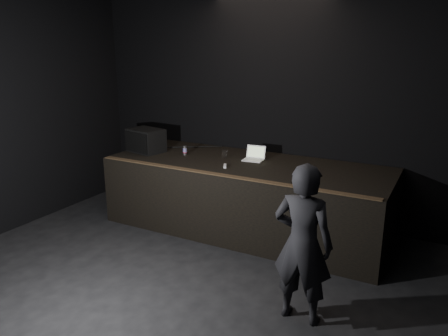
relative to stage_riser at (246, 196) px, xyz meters
name	(u,v)px	position (x,y,z in m)	size (l,w,h in m)	color
ground	(122,330)	(0.00, -2.73, -0.50)	(7.00, 7.00, 0.00)	black
room_walls	(106,119)	(0.00, -2.73, 1.52)	(6.10, 7.10, 3.52)	black
stage_riser	(246,196)	(0.00, 0.00, 0.00)	(4.00, 1.50, 1.00)	black
riser_lip	(223,175)	(0.00, -0.71, 0.51)	(3.92, 0.10, 0.01)	brown
stage_monitor	(146,140)	(-1.67, -0.15, 0.68)	(0.60, 0.49, 0.36)	black
cable	(192,147)	(-1.19, 0.44, 0.51)	(0.02, 0.02, 0.98)	black
laptop	(254,156)	(0.02, 0.20, 0.55)	(0.31, 0.28, 0.20)	white
beer_can	(185,150)	(-1.02, -0.04, 0.57)	(0.06, 0.06, 0.14)	silver
plastic_cup	(225,154)	(-0.42, 0.12, 0.55)	(0.09, 0.09, 0.11)	white
wii_remote	(225,166)	(-0.17, -0.34, 0.51)	(0.04, 0.15, 0.03)	white
person	(303,244)	(1.41, -1.73, 0.30)	(0.58, 0.38, 1.59)	black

